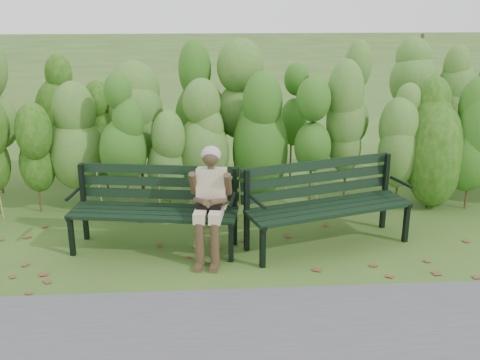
{
  "coord_description": "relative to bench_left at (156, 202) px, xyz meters",
  "views": [
    {
      "loc": [
        -0.42,
        -5.99,
        2.84
      ],
      "look_at": [
        0.0,
        0.35,
        0.75
      ],
      "focal_mm": 42.0,
      "sensor_mm": 36.0,
      "label": 1
    }
  ],
  "objects": [
    {
      "name": "leaf_litter",
      "position": [
        1.14,
        -0.18,
        -0.56
      ],
      "size": [
        5.57,
        2.16,
        0.01
      ],
      "color": "brown",
      "rests_on": "ground"
    },
    {
      "name": "seated_woman",
      "position": [
        0.63,
        -0.29,
        0.17
      ],
      "size": [
        0.49,
        0.73,
        1.27
      ],
      "color": "#CAB495",
      "rests_on": "ground"
    },
    {
      "name": "hedge_band",
      "position": [
        1.0,
        1.69,
        0.69
      ],
      "size": [
        11.04,
        1.67,
        2.42
      ],
      "color": "#47381E",
      "rests_on": "ground"
    },
    {
      "name": "bench_left",
      "position": [
        0.0,
        0.0,
        0.0
      ],
      "size": [
        1.98,
        0.91,
        0.96
      ],
      "color": "black",
      "rests_on": "ground"
    },
    {
      "name": "ground",
      "position": [
        1.0,
        -0.17,
        -0.56
      ],
      "size": [
        80.0,
        80.0,
        0.0
      ],
      "primitive_type": "plane",
      "color": "#38491E"
    },
    {
      "name": "bench_right",
      "position": [
        1.99,
        -0.03,
        0.02
      ],
      "size": [
        2.07,
        1.19,
        0.98
      ],
      "color": "black",
      "rests_on": "ground"
    }
  ]
}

